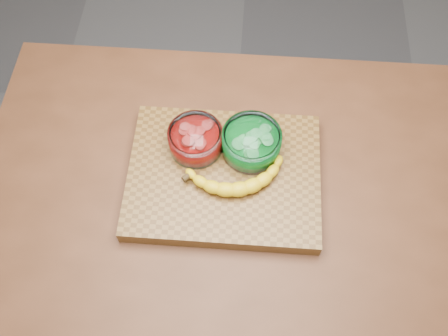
{
  "coord_description": "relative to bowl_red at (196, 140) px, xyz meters",
  "views": [
    {
      "loc": [
        0.04,
        -0.55,
        1.97
      ],
      "look_at": [
        0.0,
        0.0,
        0.96
      ],
      "focal_mm": 40.0,
      "sensor_mm": 36.0,
      "label": 1
    }
  ],
  "objects": [
    {
      "name": "ground",
      "position": [
        0.07,
        -0.07,
        -0.97
      ],
      "size": [
        3.5,
        3.5,
        0.0
      ],
      "primitive_type": "plane",
      "color": "#555559",
      "rests_on": "ground"
    },
    {
      "name": "bowl_green",
      "position": [
        0.13,
        -0.0,
        0.0
      ],
      "size": [
        0.14,
        0.14,
        0.07
      ],
      "color": "white",
      "rests_on": "cutting_board"
    },
    {
      "name": "counter",
      "position": [
        0.07,
        -0.07,
        -0.52
      ],
      "size": [
        1.2,
        0.8,
        0.9
      ],
      "primitive_type": "cube",
      "color": "#522C18",
      "rests_on": "ground"
    },
    {
      "name": "cutting_board",
      "position": [
        0.07,
        -0.07,
        -0.05
      ],
      "size": [
        0.45,
        0.35,
        0.04
      ],
      "primitive_type": "cube",
      "color": "brown",
      "rests_on": "counter"
    },
    {
      "name": "banana",
      "position": [
        0.1,
        -0.08,
        -0.01
      ],
      "size": [
        0.26,
        0.14,
        0.04
      ],
      "primitive_type": null,
      "color": "gold",
      "rests_on": "cutting_board"
    },
    {
      "name": "bowl_red",
      "position": [
        0.0,
        0.0,
        0.0
      ],
      "size": [
        0.13,
        0.13,
        0.06
      ],
      "color": "white",
      "rests_on": "cutting_board"
    }
  ]
}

